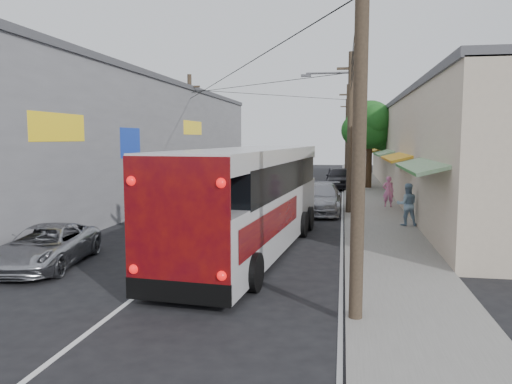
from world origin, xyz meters
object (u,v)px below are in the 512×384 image
pedestrian_far (407,204)px  parked_car_mid (339,178)px  coach_bus (252,199)px  parked_suv (321,198)px  parked_car_far (339,178)px  jeepney (46,246)px  pedestrian_near (388,191)px

pedestrian_far → parked_car_mid: bearing=-83.1°
coach_bus → parked_suv: 9.44m
coach_bus → parked_car_far: coach_bus is taller
jeepney → parked_suv: bearing=50.1°
coach_bus → pedestrian_near: (5.43, 11.34, -0.86)m
pedestrian_near → parked_suv: bearing=32.8°
parked_suv → pedestrian_far: (3.80, -3.75, 0.27)m
coach_bus → parked_car_mid: 22.09m
coach_bus → pedestrian_far: size_ratio=6.81×
jeepney → parked_car_mid: size_ratio=0.91×
parked_car_far → pedestrian_near: size_ratio=2.67×
jeepney → parked_suv: 14.36m
jeepney → pedestrian_near: (11.13, 14.34, 0.34)m
parked_car_mid → pedestrian_near: (2.73, -10.56, 0.12)m
jeepney → parked_car_mid: parked_car_mid is taller
pedestrian_near → parked_car_far: bearing=-75.3°
pedestrian_far → parked_suv: bearing=-48.0°
parked_car_far → pedestrian_far: size_ratio=2.46×
coach_bus → jeepney: coach_bus is taller
jeepney → pedestrian_near: pedestrian_near is taller
parked_suv → parked_car_mid: size_ratio=1.07×
parked_suv → pedestrian_far: 5.34m
parked_car_far → pedestrian_near: bearing=-73.0°
jeepney → parked_car_mid: bearing=63.4°
coach_bus → pedestrian_near: 12.60m
parked_suv → parked_car_far: parked_suv is taller
parked_suv → jeepney: bearing=-120.6°
parked_suv → pedestrian_near: 4.14m
parked_suv → pedestrian_near: size_ratio=3.12×
jeepney → pedestrian_far: 14.19m
parked_car_mid → parked_car_far: (0.00, 1.00, -0.09)m
parked_car_far → pedestrian_far: 17.72m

